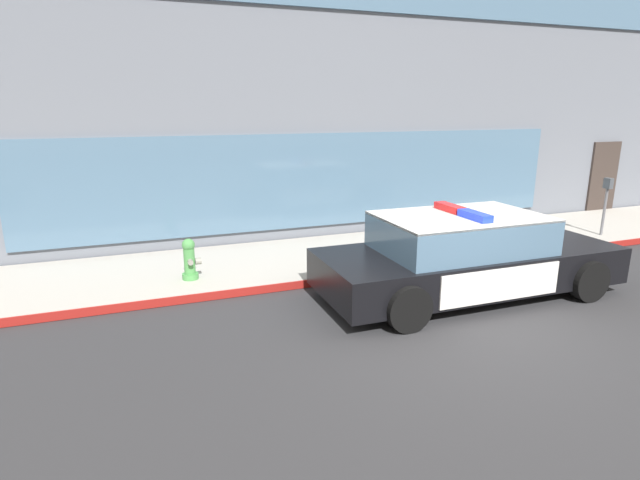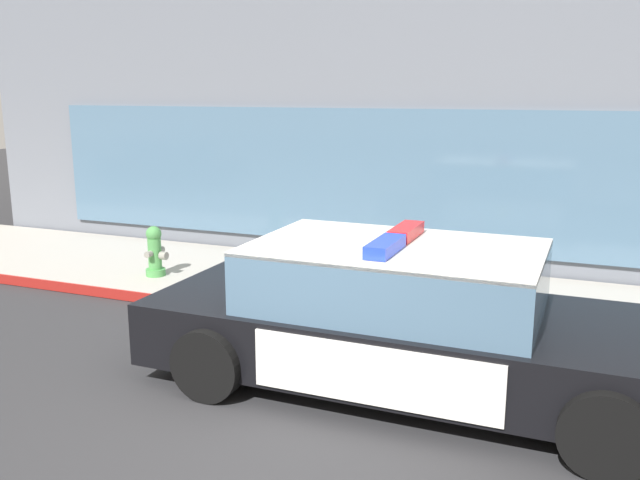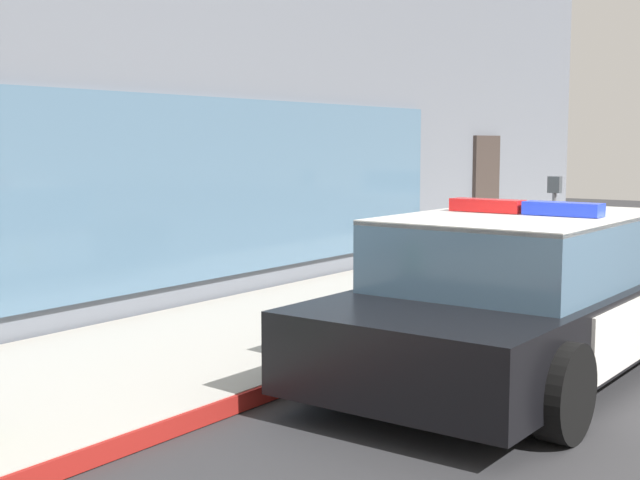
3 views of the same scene
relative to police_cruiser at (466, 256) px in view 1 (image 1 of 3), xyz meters
The scene contains 7 objects.
ground 1.59m from the police_cruiser, 126.39° to the right, with size 48.00×48.00×0.00m, color #303033.
sidewalk 2.83m from the police_cruiser, 108.00° to the left, with size 48.00×2.78×0.15m, color #B2ADA3.
curb_red_paint 1.61m from the police_cruiser, 124.85° to the left, with size 28.80×0.04×0.14m, color maroon.
storefront_building 9.23m from the police_cruiser, 80.71° to the left, with size 20.96×9.02×7.80m.
police_cruiser is the anchor object (origin of this frame).
fire_hydrant 4.70m from the police_cruiser, 154.79° to the left, with size 0.34×0.39×0.73m.
parking_meter 5.46m from the police_cruiser, 18.90° to the left, with size 0.12×0.18×1.34m.
Camera 1 is at (-4.26, -5.48, 3.09)m, focal length 28.36 mm.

